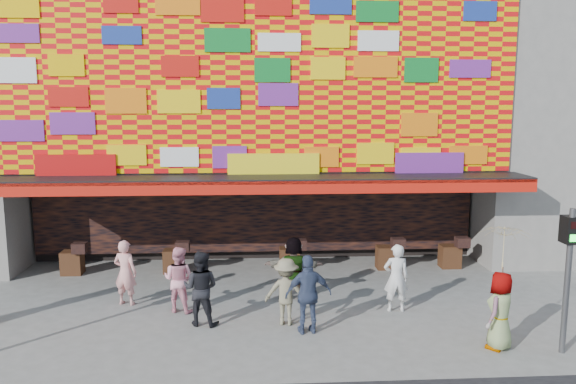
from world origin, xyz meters
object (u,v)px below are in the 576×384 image
at_px(ped_e, 308,294).
at_px(parasol, 504,248).
at_px(ped_b, 125,272).
at_px(signal_right, 569,264).
at_px(ped_h, 396,278).
at_px(ped_c, 201,288).
at_px(ped_f, 294,268).
at_px(ped_d, 286,292).
at_px(ped_i, 179,279).
at_px(ped_g, 500,311).

bearing_deg(ped_e, parasol, 157.70).
xyz_separation_m(ped_b, parasol, (8.30, -3.12, 1.32)).
distance_m(signal_right, parasol, 1.28).
relative_size(ped_b, ped_h, 0.99).
relative_size(ped_c, ped_f, 1.04).
relative_size(ped_c, ped_d, 1.12).
relative_size(ped_d, ped_f, 0.94).
xyz_separation_m(ped_d, ped_i, (-2.57, 0.99, 0.03)).
bearing_deg(ped_g, ped_d, -63.96).
bearing_deg(parasol, ped_b, 159.38).
bearing_deg(ped_c, ped_g, 179.33).
bearing_deg(parasol, ped_e, 164.81).
relative_size(signal_right, ped_e, 1.69).
bearing_deg(ped_h, ped_i, -0.66).
bearing_deg(ped_f, ped_h, 162.19).
relative_size(ped_h, parasol, 0.90).
bearing_deg(ped_i, ped_g, -179.95).
bearing_deg(ped_d, parasol, 171.55).
distance_m(ped_d, ped_e, 0.71).
bearing_deg(ped_d, ped_b, -9.56).
bearing_deg(ped_h, ped_d, 16.56).
bearing_deg(parasol, ped_d, 159.91).
relative_size(ped_g, ped_h, 0.97).
height_order(ped_e, ped_g, ped_e).
bearing_deg(signal_right, ped_d, 161.54).
xyz_separation_m(signal_right, ped_b, (-9.52, 3.39, -1.03)).
xyz_separation_m(ped_f, ped_h, (2.44, -1.00, 0.01)).
height_order(signal_right, parasol, signal_right).
xyz_separation_m(ped_d, ped_e, (0.46, -0.53, 0.11)).
relative_size(ped_c, ped_e, 0.98).
xyz_separation_m(signal_right, ped_d, (-5.55, 1.85, -1.08)).
height_order(ped_h, parasol, parasol).
relative_size(ped_b, ped_c, 0.96).
relative_size(ped_b, parasol, 0.90).
bearing_deg(ped_i, ped_b, -1.10).
bearing_deg(ped_i, ped_c, 145.38).
bearing_deg(ped_d, ped_h, -154.55).
relative_size(signal_right, ped_g, 1.83).
bearing_deg(ped_d, ped_f, -88.23).
distance_m(ped_g, parasol, 1.34).
distance_m(ped_c, ped_e, 2.50).
xyz_separation_m(signal_right, parasol, (-1.22, 0.27, 0.29)).
xyz_separation_m(ped_b, ped_i, (1.40, -0.55, -0.03)).
distance_m(ped_b, ped_e, 4.89).
xyz_separation_m(ped_b, ped_d, (3.97, -1.54, -0.06)).
height_order(signal_right, ped_c, signal_right).
relative_size(ped_d, ped_i, 0.96).
distance_m(ped_g, ped_i, 7.36).
height_order(ped_i, parasol, parasol).
relative_size(ped_g, ped_i, 1.01).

